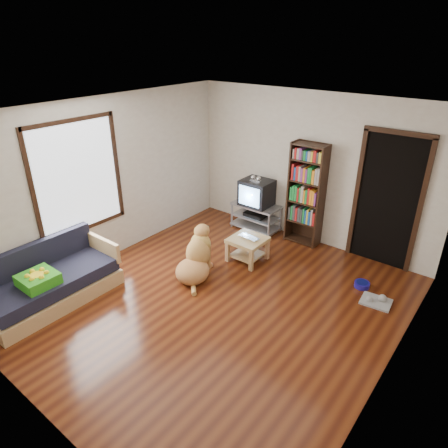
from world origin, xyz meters
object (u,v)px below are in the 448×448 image
Objects in this scene: bookshelf at (307,189)px; laptop at (247,238)px; tv_stand at (256,216)px; dog at (196,259)px; grey_rag at (376,302)px; green_cushion at (38,279)px; dog_bowl at (362,285)px; coffee_table at (248,245)px; crt_tv at (257,192)px; sofa at (52,283)px.

laptop is at bearing -108.65° from bookshelf.
dog reaches higher than tv_stand.
grey_rag is 0.22× the size of bookshelf.
green_cushion is 2.20m from dog.
bookshelf reaches higher than dog_bowl.
laptop is at bearing -174.94° from grey_rag.
green_cushion is 1.29× the size of laptop.
coffee_table is (0.55, -1.06, 0.01)m from tv_stand.
grey_rag is at bearing 22.84° from dog.
grey_rag is 2.12m from coffee_table.
dog_bowl is 0.40× the size of coffee_table.
green_cushion is at bearing -114.53° from bookshelf.
green_cushion is 0.49× the size of tv_stand.
dog is at bearing -111.58° from coffee_table.
dog_bowl is 2.44m from tv_stand.
tv_stand is (-2.65, 0.90, 0.25)m from grey_rag.
crt_tv reaches higher than tv_stand.
sofa is 2.99m from coffee_table.
sofa is (-0.97, -3.65, -0.48)m from crt_tv.
crt_tv is at bearing 75.07° from sofa.
tv_stand is 1.20m from bookshelf.
bookshelf is (-1.70, 0.99, 0.99)m from grey_rag.
dog_bowl is at bearing 140.19° from grey_rag.
tv_stand is (-2.35, 0.65, 0.23)m from dog_bowl.
crt_tv is at bearing 96.07° from dog.
tv_stand is 1.94m from dog.
dog reaches higher than green_cushion.
crt_tv reaches higher than grey_rag.
dog is (0.21, -1.95, -0.45)m from crt_tv.
grey_rag is at bearing -39.81° from dog_bowl.
green_cushion reaches higher than coffee_table.
grey_rag is 0.73× the size of coffee_table.
green_cushion reaches higher than dog_bowl.
dog_bowl is at bearing -15.49° from tv_stand.
bookshelf is 4.26m from sofa.
tv_stand reaches higher than coffee_table.
laptop is 1.38m from bookshelf.
green_cushion is 0.81× the size of coffee_table.
green_cushion is at bearing -139.84° from grey_rag.
dog reaches higher than dog_bowl.
dog is at bearing -83.86° from tv_stand.
dog is (-2.14, -1.28, 0.26)m from dog_bowl.
laptop is 1.57× the size of dog_bowl.
tv_stand reaches higher than grey_rag.
dog_bowl is at bearing 30.85° from dog.
laptop reaches higher than dog_bowl.
coffee_table is at bearing 68.42° from dog.
dog_bowl is (3.20, 3.20, -0.45)m from green_cushion.
green_cushion reaches higher than laptop.
coffee_table is at bearing -62.87° from crt_tv.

